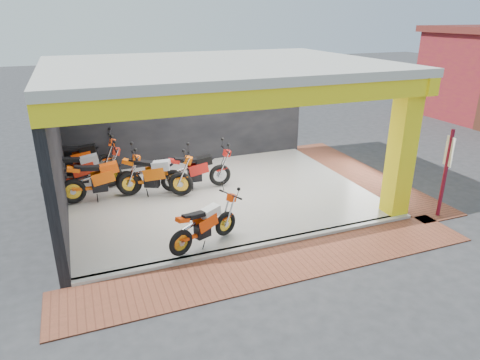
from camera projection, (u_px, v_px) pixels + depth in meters
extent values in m
plane|color=#2D2D30|center=(246.00, 227.00, 10.36)|extent=(80.00, 80.00, 0.00)
cube|color=silver|center=(220.00, 195.00, 12.08)|extent=(8.00, 6.00, 0.10)
cube|color=beige|center=(217.00, 66.00, 10.79)|extent=(8.40, 6.40, 0.20)
cube|color=black|center=(189.00, 113.00, 14.15)|extent=(8.20, 0.20, 3.50)
cube|color=black|center=(54.00, 153.00, 10.07)|extent=(0.20, 6.20, 3.50)
cube|color=yellow|center=(402.00, 150.00, 10.34)|extent=(0.50, 0.50, 3.50)
cube|color=yellow|center=(267.00, 98.00, 8.29)|extent=(8.40, 0.30, 0.40)
cube|color=yellow|center=(350.00, 71.00, 12.25)|extent=(0.30, 6.40, 0.40)
cube|color=silver|center=(264.00, 245.00, 9.45)|extent=(8.00, 0.20, 0.10)
cube|color=brown|center=(279.00, 264.00, 8.79)|extent=(9.00, 1.40, 0.03)
cube|color=brown|center=(361.00, 174.00, 13.72)|extent=(1.40, 7.00, 0.03)
cylinder|color=maroon|center=(445.00, 174.00, 10.50)|extent=(0.09, 0.09, 2.27)
cube|color=white|center=(449.00, 151.00, 10.29)|extent=(0.09, 0.31, 0.73)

